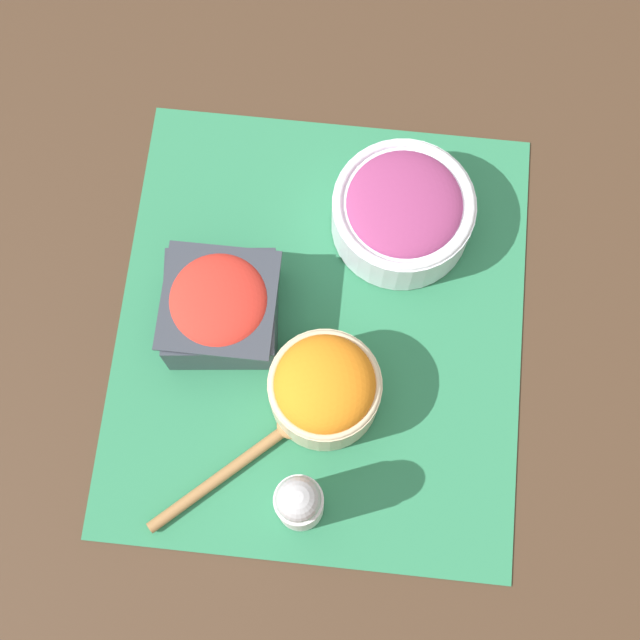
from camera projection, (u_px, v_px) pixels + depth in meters
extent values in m
plane|color=#422D1E|center=(320.00, 329.00, 0.96)|extent=(3.00, 3.00, 0.00)
cube|color=#2D7A51|center=(320.00, 328.00, 0.96)|extent=(0.49, 0.43, 0.00)
cube|color=#333842|center=(222.00, 310.00, 0.93)|extent=(0.13, 0.13, 0.06)
cube|color=#333842|center=(218.00, 300.00, 0.90)|extent=(0.12, 0.12, 0.00)
ellipsoid|color=red|center=(219.00, 301.00, 0.90)|extent=(0.10, 0.10, 0.03)
cylinder|color=beige|center=(325.00, 391.00, 0.91)|extent=(0.11, 0.11, 0.06)
torus|color=beige|center=(325.00, 384.00, 0.87)|extent=(0.11, 0.11, 0.01)
ellipsoid|color=orange|center=(325.00, 384.00, 0.87)|extent=(0.10, 0.10, 0.05)
cylinder|color=silver|center=(402.00, 215.00, 0.96)|extent=(0.15, 0.15, 0.06)
torus|color=silver|center=(405.00, 204.00, 0.93)|extent=(0.15, 0.15, 0.01)
ellipsoid|color=#93386B|center=(405.00, 204.00, 0.93)|extent=(0.12, 0.12, 0.03)
cylinder|color=#9E7042|center=(221.00, 477.00, 0.91)|extent=(0.13, 0.14, 0.01)
ellipsoid|color=#9E7042|center=(298.00, 420.00, 0.92)|extent=(0.06, 0.06, 0.02)
cylinder|color=silver|center=(301.00, 504.00, 0.86)|extent=(0.05, 0.05, 0.09)
sphere|color=#B2B2B7|center=(300.00, 499.00, 0.81)|extent=(0.04, 0.04, 0.04)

